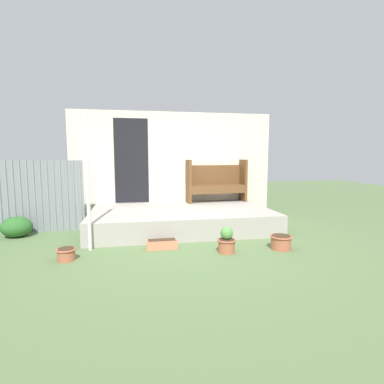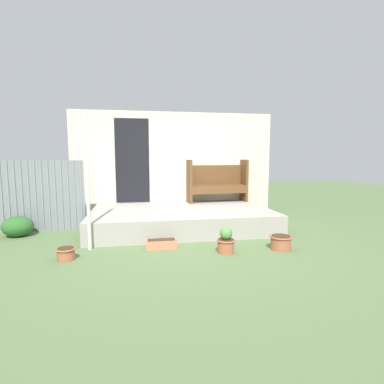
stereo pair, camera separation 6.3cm
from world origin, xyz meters
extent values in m
plane|color=#5B7547|center=(0.00, 0.00, 0.00)|extent=(24.00, 24.00, 0.00)
cube|color=#A8A399|center=(0.09, 1.12, 0.21)|extent=(3.74, 2.24, 0.41)
cube|color=beige|center=(0.09, 2.27, 1.30)|extent=(4.94, 0.06, 2.60)
cube|color=black|center=(-0.94, 2.23, 1.42)|extent=(0.80, 0.02, 2.00)
cube|color=gray|center=(-3.30, 1.35, 0.73)|extent=(2.76, 0.02, 1.45)
cylinder|color=gray|center=(-3.48, 1.33, 0.73)|extent=(0.04, 0.04, 1.45)
cylinder|color=gray|center=(-3.36, 1.33, 0.73)|extent=(0.04, 0.04, 1.45)
cylinder|color=gray|center=(-3.23, 1.33, 0.73)|extent=(0.04, 0.04, 1.45)
cylinder|color=gray|center=(-3.11, 1.33, 0.73)|extent=(0.04, 0.04, 1.45)
cylinder|color=gray|center=(-2.98, 1.33, 0.73)|extent=(0.04, 0.04, 1.45)
cylinder|color=gray|center=(-2.86, 1.33, 0.73)|extent=(0.04, 0.04, 1.45)
cylinder|color=gray|center=(-2.73, 1.33, 0.73)|extent=(0.04, 0.04, 1.45)
cylinder|color=gray|center=(-2.61, 1.33, 0.73)|extent=(0.04, 0.04, 1.45)
cylinder|color=gray|center=(-2.48, 1.33, 0.73)|extent=(0.04, 0.04, 1.45)
cylinder|color=gray|center=(-2.36, 1.33, 0.73)|extent=(0.04, 0.04, 1.45)
cylinder|color=gray|center=(-2.23, 1.33, 0.73)|extent=(0.04, 0.04, 1.45)
cylinder|color=gray|center=(-2.10, 1.33, 0.73)|extent=(0.04, 0.04, 1.45)
cylinder|color=gray|center=(-1.98, 1.33, 0.73)|extent=(0.04, 0.04, 1.45)
cylinder|color=white|center=(-1.61, -0.11, 1.11)|extent=(0.06, 0.06, 2.21)
cube|color=brown|center=(0.39, 1.93, 0.93)|extent=(0.08, 0.40, 1.04)
cube|color=brown|center=(1.80, 2.02, 0.93)|extent=(0.08, 0.40, 1.04)
cube|color=brown|center=(1.10, 1.97, 0.81)|extent=(1.37, 0.48, 0.04)
cube|color=brown|center=(1.11, 1.79, 0.71)|extent=(1.35, 0.11, 0.15)
cube|color=brown|center=(1.09, 2.15, 1.07)|extent=(1.35, 0.12, 0.48)
cylinder|color=#B26042|center=(-1.88, -0.56, 0.09)|extent=(0.25, 0.25, 0.18)
torus|color=#B26042|center=(-1.88, -0.56, 0.17)|extent=(0.29, 0.29, 0.02)
cylinder|color=#422D1E|center=(-1.88, -0.56, 0.18)|extent=(0.23, 0.23, 0.01)
cylinder|color=#B26042|center=(0.55, -0.64, 0.11)|extent=(0.27, 0.27, 0.21)
torus|color=#B26042|center=(0.55, -0.64, 0.20)|extent=(0.31, 0.31, 0.02)
cylinder|color=#422D1E|center=(0.55, -0.64, 0.22)|extent=(0.24, 0.24, 0.01)
ellipsoid|color=#599347|center=(0.55, -0.64, 0.32)|extent=(0.20, 0.20, 0.21)
cylinder|color=#B26042|center=(1.49, -0.64, 0.11)|extent=(0.33, 0.33, 0.22)
torus|color=#B26042|center=(1.49, -0.64, 0.21)|extent=(0.37, 0.37, 0.02)
cylinder|color=#422D1E|center=(1.49, -0.64, 0.23)|extent=(0.30, 0.30, 0.01)
cube|color=tan|center=(-0.45, -0.26, 0.08)|extent=(0.51, 0.19, 0.15)
cube|color=#422D1E|center=(-0.45, -0.26, 0.15)|extent=(0.45, 0.16, 0.01)
ellipsoid|color=#2D6628|center=(-3.11, 1.00, 0.19)|extent=(0.56, 0.51, 0.39)
camera|label=1|loc=(-0.85, -5.10, 1.53)|focal=28.00mm
camera|label=2|loc=(-0.79, -5.11, 1.53)|focal=28.00mm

